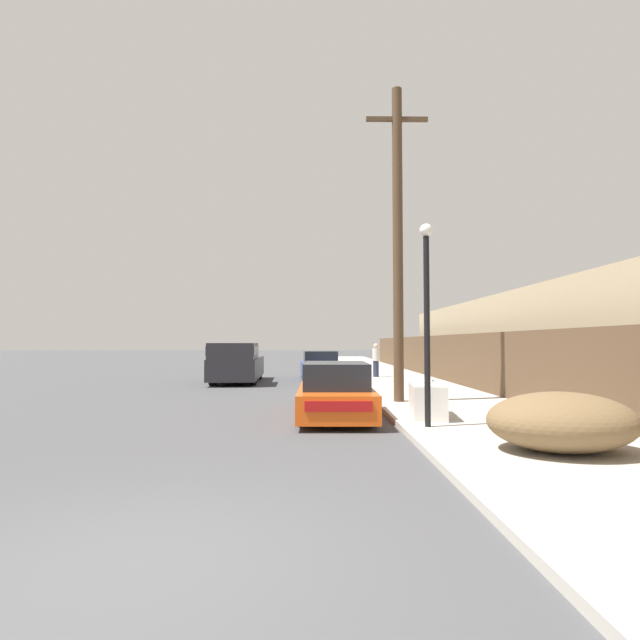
% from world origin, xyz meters
% --- Properties ---
extents(ground_plane, '(220.00, 220.00, 0.00)m').
position_xyz_m(ground_plane, '(0.00, 0.00, 0.00)').
color(ground_plane, '#444447').
extents(sidewalk_curb, '(4.20, 63.00, 0.12)m').
position_xyz_m(sidewalk_curb, '(5.30, 23.50, 0.06)').
color(sidewalk_curb, '#ADA89E').
rests_on(sidewalk_curb, ground).
extents(discarded_fridge, '(0.89, 1.72, 0.79)m').
position_xyz_m(discarded_fridge, '(3.99, 7.18, 0.50)').
color(discarded_fridge, silver).
rests_on(discarded_fridge, sidewalk_curb).
extents(parked_sports_car_red, '(1.79, 4.66, 1.32)m').
position_xyz_m(parked_sports_car_red, '(1.96, 8.01, 0.59)').
color(parked_sports_car_red, '#E05114').
rests_on(parked_sports_car_red, ground).
extents(car_parked_mid, '(2.01, 4.15, 1.37)m').
position_xyz_m(car_parked_mid, '(1.77, 20.44, 0.64)').
color(car_parked_mid, '#2D478C').
rests_on(car_parked_mid, ground).
extents(pickup_truck, '(2.19, 5.75, 1.77)m').
position_xyz_m(pickup_truck, '(-1.96, 18.14, 0.88)').
color(pickup_truck, '#232328').
rests_on(pickup_truck, ground).
extents(utility_pole, '(1.80, 0.29, 9.08)m').
position_xyz_m(utility_pole, '(3.87, 10.14, 4.78)').
color(utility_pole, '#4C3826').
rests_on(utility_pole, sidewalk_curb).
extents(street_lamp, '(0.26, 0.26, 4.07)m').
position_xyz_m(street_lamp, '(3.71, 5.89, 2.52)').
color(street_lamp, black).
rests_on(street_lamp, sidewalk_curb).
extents(brush_pile, '(2.26, 1.82, 0.91)m').
position_xyz_m(brush_pile, '(5.26, 3.62, 0.57)').
color(brush_pile, brown).
rests_on(brush_pile, sidewalk_curb).
extents(wooden_fence, '(0.08, 37.64, 1.99)m').
position_xyz_m(wooden_fence, '(7.25, 20.19, 1.12)').
color(wooden_fence, brown).
rests_on(wooden_fence, sidewalk_curb).
extents(building_right_house, '(6.00, 21.21, 3.52)m').
position_xyz_m(building_right_house, '(10.98, 15.87, 1.76)').
color(building_right_house, tan).
rests_on(building_right_house, ground).
extents(pedestrian, '(0.34, 0.34, 1.62)m').
position_xyz_m(pedestrian, '(4.49, 20.19, 0.94)').
color(pedestrian, '#282D42').
rests_on(pedestrian, sidewalk_curb).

